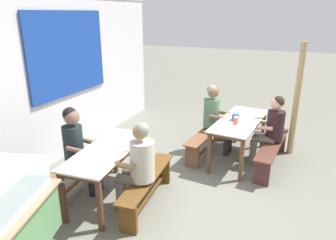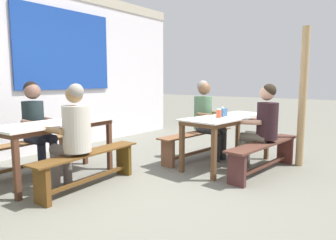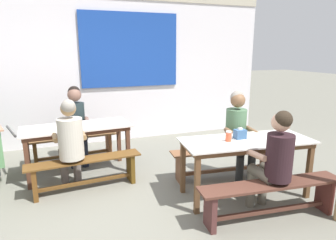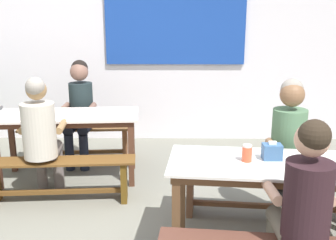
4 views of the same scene
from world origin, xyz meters
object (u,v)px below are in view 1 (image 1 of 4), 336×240
(bench_far_back, at_px, (73,173))
(dining_table_near, at_px, (240,124))
(person_near_front, at_px, (271,126))
(condiment_jar, at_px, (236,121))
(bench_far_front, at_px, (148,186))
(person_right_near_table, at_px, (215,115))
(wooden_support_post, at_px, (297,100))
(bench_near_front, at_px, (272,150))
(bench_near_back, at_px, (207,139))
(person_center_facing, at_px, (77,144))
(person_left_back_turned, at_px, (138,162))
(tissue_box, at_px, (235,117))
(dining_table_far, at_px, (107,155))

(bench_far_back, bearing_deg, dining_table_near, -45.50)
(person_near_front, bearing_deg, condiment_jar, 114.34)
(dining_table_near, height_order, bench_far_front, dining_table_near)
(person_right_near_table, bearing_deg, dining_table_near, -112.05)
(bench_far_front, bearing_deg, wooden_support_post, -34.06)
(bench_near_front, bearing_deg, bench_far_back, 126.56)
(dining_table_near, bearing_deg, bench_far_back, 134.50)
(condiment_jar, bearing_deg, bench_near_back, 61.33)
(bench_far_back, height_order, person_center_facing, person_center_facing)
(person_left_back_turned, xyz_separation_m, wooden_support_post, (2.82, -1.84, 0.33))
(person_right_near_table, xyz_separation_m, tissue_box, (-0.26, -0.44, 0.09))
(person_center_facing, height_order, wooden_support_post, wooden_support_post)
(person_center_facing, xyz_separation_m, person_near_front, (1.99, -2.58, -0.03))
(dining_table_near, xyz_separation_m, condiment_jar, (-0.26, 0.03, 0.15))
(dining_table_far, distance_m, bench_far_front, 0.73)
(wooden_support_post, bearing_deg, bench_near_back, 112.47)
(tissue_box, bearing_deg, bench_near_front, -90.38)
(bench_near_back, bearing_deg, dining_table_far, 156.70)
(dining_table_far, xyz_separation_m, person_right_near_table, (2.23, -0.98, 0.06))
(dining_table_far, bearing_deg, tissue_box, -35.90)
(dining_table_near, distance_m, person_center_facing, 2.85)
(wooden_support_post, bearing_deg, condiment_jar, 135.29)
(dining_table_near, height_order, bench_near_front, dining_table_near)
(tissue_box, bearing_deg, bench_near_back, 77.88)
(person_center_facing, relative_size, person_near_front, 1.03)
(bench_near_back, height_order, person_right_near_table, person_right_near_table)
(dining_table_far, distance_m, bench_far_back, 0.73)
(person_center_facing, bearing_deg, tissue_box, -45.33)
(bench_near_back, bearing_deg, bench_far_back, 144.80)
(person_left_back_turned, xyz_separation_m, person_near_front, (2.14, -1.48, -0.00))
(dining_table_far, bearing_deg, bench_near_front, -47.02)
(bench_far_front, distance_m, bench_near_back, 2.05)
(bench_far_back, relative_size, bench_far_front, 0.96)
(bench_far_front, bearing_deg, condiment_jar, -26.78)
(dining_table_near, height_order, wooden_support_post, wooden_support_post)
(person_near_front, relative_size, tissue_box, 8.84)
(person_center_facing, height_order, person_left_back_turned, person_center_facing)
(dining_table_far, bearing_deg, person_center_facing, 87.21)
(bench_far_back, height_order, person_near_front, person_near_front)
(bench_far_back, xyz_separation_m, bench_far_front, (0.10, -1.21, -0.01))
(person_near_front, bearing_deg, dining_table_far, 134.74)
(dining_table_near, distance_m, bench_near_front, 0.72)
(dining_table_near, height_order, person_near_front, person_near_front)
(person_left_back_turned, distance_m, wooden_support_post, 3.38)
(dining_table_far, relative_size, condiment_jar, 12.52)
(condiment_jar, bearing_deg, bench_far_back, 131.11)
(dining_table_far, relative_size, person_right_near_table, 1.24)
(person_left_back_turned, bearing_deg, person_center_facing, 82.62)
(person_near_front, bearing_deg, bench_near_back, 87.07)
(bench_near_back, distance_m, wooden_support_post, 1.80)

